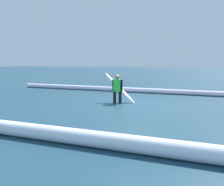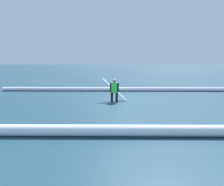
# 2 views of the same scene
# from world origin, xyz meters

# --- Properties ---
(ground_plane) EXTENTS (131.19, 131.19, 0.00)m
(ground_plane) POSITION_xyz_m (0.00, 0.00, 0.00)
(ground_plane) COLOR #1D3E50
(surfer) EXTENTS (0.52, 0.22, 1.35)m
(surfer) POSITION_xyz_m (0.58, 0.27, 0.74)
(surfer) COLOR black
(surfer) RESTS_ON ground_plane
(surfboard) EXTENTS (1.56, 0.35, 1.42)m
(surfboard) POSITION_xyz_m (0.56, -0.05, 0.69)
(surfboard) COLOR white
(surfboard) RESTS_ON ground_plane
(wave_crest_foreground) EXTENTS (22.98, 0.73, 0.30)m
(wave_crest_foreground) POSITION_xyz_m (-2.16, -3.78, 0.15)
(wave_crest_foreground) COLOR white
(wave_crest_foreground) RESTS_ON ground_plane
(wave_crest_midground) EXTENTS (23.89, 0.97, 0.38)m
(wave_crest_midground) POSITION_xyz_m (-0.49, 5.75, 0.19)
(wave_crest_midground) COLOR white
(wave_crest_midground) RESTS_ON ground_plane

